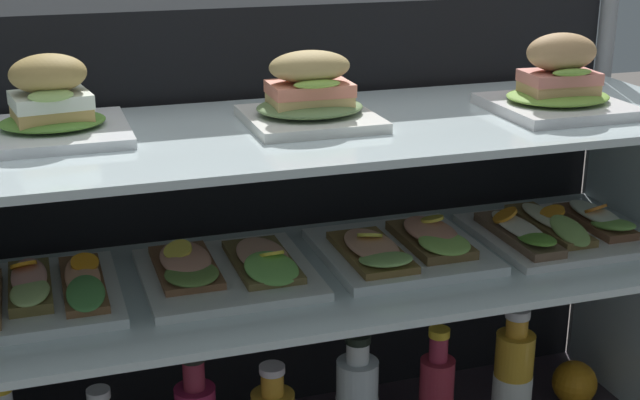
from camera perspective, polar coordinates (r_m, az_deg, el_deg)
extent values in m
cylinder|color=gray|center=(1.84, 16.81, 1.47)|extent=(0.03, 0.03, 0.86)
cube|color=black|center=(1.58, -2.50, 0.30)|extent=(1.22, 0.01, 0.82)
cube|color=silver|center=(1.75, 19.48, -7.33)|extent=(0.01, 0.39, 0.34)
cube|color=silver|center=(1.40, 0.00, -4.72)|extent=(1.24, 0.40, 0.01)
cube|color=silver|center=(1.33, 0.00, 4.50)|extent=(1.24, 0.40, 0.01)
cube|color=white|center=(1.31, -16.47, 4.13)|extent=(0.20, 0.20, 0.01)
ellipsoid|color=#588C33|center=(1.31, -16.53, 4.79)|extent=(0.14, 0.12, 0.02)
cube|color=tan|center=(1.31, -16.57, 5.26)|extent=(0.11, 0.10, 0.02)
cube|color=silver|center=(1.30, -16.65, 6.08)|extent=(0.11, 0.10, 0.02)
ellipsoid|color=#95B85F|center=(1.26, -16.64, 6.34)|extent=(0.06, 0.04, 0.02)
ellipsoid|color=#9F8245|center=(1.30, -16.80, 7.65)|extent=(0.12, 0.10, 0.05)
cube|color=white|center=(1.33, -0.65, 5.15)|extent=(0.19, 0.19, 0.01)
ellipsoid|color=#62804A|center=(1.33, -0.65, 5.88)|extent=(0.16, 0.13, 0.02)
cube|color=tan|center=(1.33, -0.65, 6.32)|extent=(0.12, 0.08, 0.02)
cube|color=#E47E60|center=(1.32, -0.66, 7.06)|extent=(0.12, 0.08, 0.02)
ellipsoid|color=#92BB47|center=(1.29, -0.19, 7.33)|extent=(0.07, 0.03, 0.01)
ellipsoid|color=tan|center=(1.32, -0.66, 8.43)|extent=(0.12, 0.08, 0.05)
cube|color=white|center=(1.46, 14.73, 5.73)|extent=(0.20, 0.20, 0.02)
ellipsoid|color=#72A03A|center=(1.45, 14.78, 6.36)|extent=(0.16, 0.14, 0.02)
cube|color=tan|center=(1.45, 14.82, 6.79)|extent=(0.11, 0.08, 0.02)
cube|color=#D97B6B|center=(1.45, 14.88, 7.51)|extent=(0.11, 0.08, 0.02)
ellipsoid|color=#7EAC42|center=(1.42, 15.63, 7.76)|extent=(0.07, 0.03, 0.02)
ellipsoid|color=tan|center=(1.44, 15.01, 9.01)|extent=(0.12, 0.08, 0.06)
cube|color=white|center=(1.36, -17.93, -5.90)|extent=(0.26, 0.26, 0.01)
cube|color=brown|center=(1.36, -17.84, -5.21)|extent=(0.06, 0.17, 0.02)
ellipsoid|color=#A4C16D|center=(1.31, -17.85, -5.55)|extent=(0.06, 0.09, 0.02)
ellipsoid|color=#E89F90|center=(1.35, -17.90, -4.61)|extent=(0.05, 0.14, 0.02)
cylinder|color=orange|center=(1.37, -18.22, -3.91)|extent=(0.04, 0.04, 0.02)
cube|color=brown|center=(1.35, -14.73, -5.14)|extent=(0.06, 0.20, 0.01)
ellipsoid|color=#4E9546|center=(1.29, -14.58, -5.71)|extent=(0.06, 0.10, 0.03)
ellipsoid|color=#F1A57B|center=(1.35, -14.77, -4.68)|extent=(0.05, 0.16, 0.01)
cylinder|color=orange|center=(1.37, -14.63, -3.86)|extent=(0.04, 0.04, 0.02)
cube|color=white|center=(1.38, -5.87, -4.68)|extent=(0.26, 0.26, 0.01)
cube|color=brown|center=(1.38, -8.48, -4.22)|extent=(0.09, 0.18, 0.01)
ellipsoid|color=olive|center=(1.33, -8.11, -4.63)|extent=(0.08, 0.09, 0.02)
ellipsoid|color=#E59A7D|center=(1.38, -8.51, -3.66)|extent=(0.07, 0.14, 0.02)
cylinder|color=yellow|center=(1.38, -8.97, -3.14)|extent=(0.06, 0.06, 0.02)
cube|color=brown|center=(1.39, -3.66, -3.90)|extent=(0.09, 0.18, 0.01)
ellipsoid|color=#7BC857|center=(1.34, -3.08, -4.32)|extent=(0.10, 0.11, 0.03)
ellipsoid|color=#E1A585|center=(1.39, -3.67, -3.44)|extent=(0.07, 0.15, 0.01)
cylinder|color=yellow|center=(1.36, -3.07, -3.42)|extent=(0.04, 0.04, 0.02)
cube|color=white|center=(1.46, 5.13, -3.25)|extent=(0.26, 0.26, 0.02)
cube|color=brown|center=(1.42, 3.32, -3.36)|extent=(0.09, 0.18, 0.01)
ellipsoid|color=#97CB69|center=(1.37, 4.17, -3.74)|extent=(0.09, 0.10, 0.03)
ellipsoid|color=#ECA885|center=(1.41, 3.33, -2.90)|extent=(0.07, 0.15, 0.01)
cylinder|color=#EEE445|center=(1.43, 3.16, -2.25)|extent=(0.05, 0.05, 0.02)
cube|color=brown|center=(1.47, 6.98, -2.50)|extent=(0.09, 0.17, 0.01)
ellipsoid|color=#96CD58|center=(1.43, 7.86, -2.71)|extent=(0.10, 0.11, 0.02)
ellipsoid|color=#E8987A|center=(1.47, 7.01, -1.92)|extent=(0.07, 0.14, 0.02)
cylinder|color=yellow|center=(1.49, 7.10, -1.19)|extent=(0.05, 0.05, 0.01)
cube|color=white|center=(1.58, 14.57, -2.09)|extent=(0.26, 0.26, 0.01)
cube|color=brown|center=(1.53, 12.33, -2.08)|extent=(0.06, 0.20, 0.01)
ellipsoid|color=#5D9A31|center=(1.48, 13.53, -2.40)|extent=(0.07, 0.11, 0.03)
ellipsoid|color=#F2E8CE|center=(1.53, 12.36, -1.60)|extent=(0.05, 0.16, 0.01)
cylinder|color=orange|center=(1.55, 11.60, -0.94)|extent=(0.05, 0.06, 0.03)
cube|color=brown|center=(1.59, 14.27, -1.54)|extent=(0.06, 0.20, 0.01)
ellipsoid|color=#9CC864|center=(1.54, 15.49, -1.86)|extent=(0.06, 0.11, 0.03)
ellipsoid|color=#F4F0C4|center=(1.58, 14.30, -1.12)|extent=(0.05, 0.16, 0.01)
cylinder|color=orange|center=(1.59, 14.47, -0.75)|extent=(0.04, 0.04, 0.02)
cube|color=brown|center=(1.62, 16.93, -1.30)|extent=(0.06, 0.17, 0.01)
ellipsoid|color=#7DB850|center=(1.58, 18.02, -1.48)|extent=(0.07, 0.10, 0.03)
ellipsoid|color=white|center=(1.62, 16.98, -0.79)|extent=(0.05, 0.14, 0.02)
cylinder|color=orange|center=(1.60, 17.02, -0.52)|extent=(0.05, 0.05, 0.02)
cylinder|color=gold|center=(1.39, -19.55, -11.07)|extent=(0.03, 0.03, 0.01)
cylinder|color=white|center=(1.41, -13.82, -11.80)|extent=(0.04, 0.04, 0.01)
cylinder|color=#972A41|center=(1.42, -7.96, -10.88)|extent=(0.03, 0.03, 0.05)
cylinder|color=black|center=(1.41, -8.02, -9.83)|extent=(0.04, 0.04, 0.01)
cylinder|color=gold|center=(1.45, -3.03, -11.49)|extent=(0.04, 0.04, 0.04)
cylinder|color=silver|center=(1.44, -3.05, -10.63)|extent=(0.04, 0.04, 0.01)
cylinder|color=white|center=(1.49, 2.34, -9.48)|extent=(0.04, 0.04, 0.04)
cylinder|color=black|center=(1.48, 2.35, -8.64)|extent=(0.04, 0.04, 0.01)
cylinder|color=#A22B44|center=(1.53, 7.50, -9.26)|extent=(0.03, 0.03, 0.04)
cylinder|color=gold|center=(1.51, 7.54, -8.29)|extent=(0.04, 0.04, 0.01)
cylinder|color=gold|center=(1.64, 12.04, -11.42)|extent=(0.07, 0.07, 0.20)
cylinder|color=silver|center=(1.64, 12.03, -11.62)|extent=(0.07, 0.07, 0.06)
cylinder|color=gold|center=(1.58, 12.33, -7.78)|extent=(0.04, 0.04, 0.03)
cylinder|color=silver|center=(1.57, 12.39, -7.00)|extent=(0.04, 0.04, 0.02)
sphere|color=orange|center=(1.79, 15.77, -11.05)|extent=(0.08, 0.08, 0.08)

